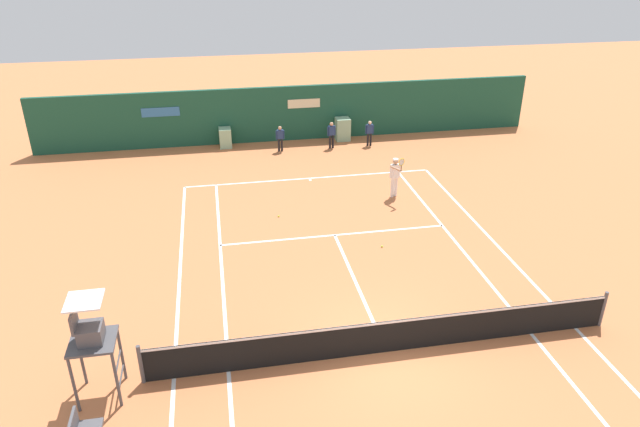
% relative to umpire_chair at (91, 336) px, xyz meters
% --- Properties ---
extents(ground_plane, '(80.00, 80.00, 0.01)m').
position_rel_umpire_chair_xyz_m(ground_plane, '(6.89, 0.81, -1.67)').
color(ground_plane, '#C67042').
extents(tennis_net, '(12.10, 0.10, 1.07)m').
position_rel_umpire_chair_xyz_m(tennis_net, '(6.89, 0.23, -1.16)').
color(tennis_net, '#4C4C51').
rests_on(tennis_net, ground_plane).
extents(sponsor_back_wall, '(25.00, 1.02, 2.76)m').
position_rel_umpire_chair_xyz_m(sponsor_back_wall, '(6.89, 17.20, -0.33)').
color(sponsor_back_wall, '#194C38').
rests_on(sponsor_back_wall, ground_plane).
extents(umpire_chair, '(1.00, 1.00, 2.62)m').
position_rel_umpire_chair_xyz_m(umpire_chair, '(0.00, 0.00, 0.00)').
color(umpire_chair, '#47474C').
rests_on(umpire_chair, ground_plane).
extents(player_on_baseline, '(0.48, 0.84, 1.84)m').
position_rel_umpire_chair_xyz_m(player_on_baseline, '(9.92, 9.43, -0.69)').
color(player_on_baseline, white).
rests_on(player_on_baseline, ground_plane).
extents(ball_kid_centre_post, '(0.42, 0.19, 1.27)m').
position_rel_umpire_chair_xyz_m(ball_kid_centre_post, '(10.53, 15.58, -0.94)').
color(ball_kid_centre_post, black).
rests_on(ball_kid_centre_post, ground_plane).
extents(ball_kid_right_post, '(0.43, 0.22, 1.31)m').
position_rel_umpire_chair_xyz_m(ball_kid_right_post, '(8.61, 15.58, -0.91)').
color(ball_kid_right_post, black).
rests_on(ball_kid_right_post, ground_plane).
extents(ball_kid_left_post, '(0.42, 0.18, 1.26)m').
position_rel_umpire_chair_xyz_m(ball_kid_left_post, '(6.08, 15.58, -0.94)').
color(ball_kid_left_post, black).
rests_on(ball_kid_left_post, ground_plane).
extents(tennis_ball_mid_court, '(0.07, 0.07, 0.07)m').
position_rel_umpire_chair_xyz_m(tennis_ball_mid_court, '(8.29, 5.49, -1.63)').
color(tennis_ball_mid_court, '#CCE033').
rests_on(tennis_ball_mid_court, ground_plane).
extents(tennis_ball_by_sideline, '(0.07, 0.07, 0.07)m').
position_rel_umpire_chair_xyz_m(tennis_ball_by_sideline, '(5.12, 8.43, -1.63)').
color(tennis_ball_by_sideline, '#CCE033').
rests_on(tennis_ball_by_sideline, ground_plane).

